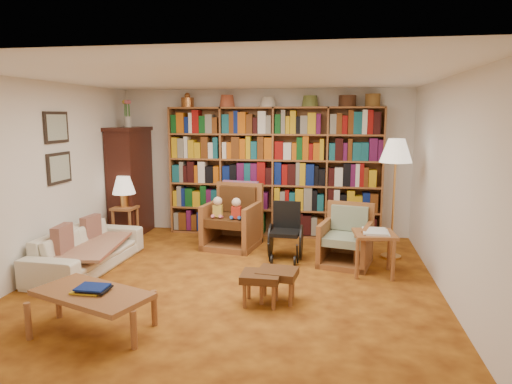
% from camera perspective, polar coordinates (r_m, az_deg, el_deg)
% --- Properties ---
extents(floor, '(5.00, 5.00, 0.00)m').
position_cam_1_polar(floor, '(5.84, -2.88, -11.08)').
color(floor, '#BB6E1C').
rests_on(floor, ground).
extents(ceiling, '(5.00, 5.00, 0.00)m').
position_cam_1_polar(ceiling, '(5.49, -3.11, 14.17)').
color(ceiling, white).
rests_on(ceiling, wall_back).
extents(wall_back, '(5.00, 0.00, 5.00)m').
position_cam_1_polar(wall_back, '(7.97, 0.94, 3.73)').
color(wall_back, white).
rests_on(wall_back, floor).
extents(wall_front, '(5.00, 0.00, 5.00)m').
position_cam_1_polar(wall_front, '(3.18, -12.89, -5.39)').
color(wall_front, white).
rests_on(wall_front, floor).
extents(wall_left, '(0.00, 5.00, 5.00)m').
position_cam_1_polar(wall_left, '(6.54, -24.90, 1.57)').
color(wall_left, white).
rests_on(wall_left, floor).
extents(wall_right, '(0.00, 5.00, 5.00)m').
position_cam_1_polar(wall_right, '(5.55, 23.09, 0.42)').
color(wall_right, white).
rests_on(wall_right, floor).
extents(bookshelf, '(3.60, 0.30, 2.42)m').
position_cam_1_polar(bookshelf, '(7.78, 2.20, 3.00)').
color(bookshelf, brown).
rests_on(bookshelf, floor).
extents(curio_cabinet, '(0.50, 0.95, 2.40)m').
position_cam_1_polar(curio_cabinet, '(8.18, -15.44, 1.45)').
color(curio_cabinet, '#37150F').
rests_on(curio_cabinet, floor).
extents(framed_pictures, '(0.03, 0.52, 0.97)m').
position_cam_1_polar(framed_pictures, '(6.74, -23.54, 5.09)').
color(framed_pictures, black).
rests_on(framed_pictures, wall_left).
extents(sofa, '(1.91, 0.80, 0.55)m').
position_cam_1_polar(sofa, '(6.62, -20.33, -6.68)').
color(sofa, beige).
rests_on(sofa, floor).
extents(sofa_throw, '(0.93, 1.47, 0.04)m').
position_cam_1_polar(sofa_throw, '(6.59, -19.96, -6.51)').
color(sofa_throw, '#C0B58C').
rests_on(sofa_throw, sofa).
extents(cushion_left, '(0.15, 0.36, 0.35)m').
position_cam_1_polar(cushion_left, '(6.93, -19.91, -4.44)').
color(cushion_left, maroon).
rests_on(cushion_left, sofa).
extents(cushion_right, '(0.16, 0.39, 0.38)m').
position_cam_1_polar(cushion_right, '(6.35, -23.01, -5.88)').
color(cushion_right, maroon).
rests_on(cushion_right, sofa).
extents(side_table_lamp, '(0.37, 0.37, 0.58)m').
position_cam_1_polar(side_table_lamp, '(7.81, -16.03, -2.99)').
color(side_table_lamp, brown).
rests_on(side_table_lamp, floor).
extents(table_lamp, '(0.37, 0.37, 0.51)m').
position_cam_1_polar(table_lamp, '(7.72, -16.21, 0.71)').
color(table_lamp, gold).
rests_on(table_lamp, side_table_lamp).
extents(armchair_leather, '(0.91, 0.95, 1.00)m').
position_cam_1_polar(armchair_leather, '(7.29, -2.85, -3.54)').
color(armchair_leather, brown).
rests_on(armchair_leather, floor).
extents(armchair_sage, '(0.82, 0.84, 0.84)m').
position_cam_1_polar(armchair_sage, '(6.56, 11.09, -5.99)').
color(armchair_sage, brown).
rests_on(armchair_sage, floor).
extents(wheelchair, '(0.47, 0.66, 0.82)m').
position_cam_1_polar(wheelchair, '(6.63, 3.75, -5.16)').
color(wheelchair, black).
rests_on(wheelchair, floor).
extents(floor_lamp, '(0.46, 0.46, 1.74)m').
position_cam_1_polar(floor_lamp, '(6.76, 17.08, 4.37)').
color(floor_lamp, gold).
rests_on(floor_lamp, floor).
extents(side_table_papers, '(0.57, 0.57, 0.59)m').
position_cam_1_polar(side_table_papers, '(6.13, 14.57, -5.74)').
color(side_table_papers, brown).
rests_on(side_table_papers, floor).
extents(footstool_a, '(0.42, 0.36, 0.36)m').
position_cam_1_polar(footstool_a, '(5.08, 0.60, -10.79)').
color(footstool_a, '#472713').
rests_on(footstool_a, floor).
extents(footstool_b, '(0.47, 0.41, 0.36)m').
position_cam_1_polar(footstool_b, '(5.17, 2.69, -10.37)').
color(footstool_b, '#472713').
rests_on(footstool_b, floor).
extents(coffee_table, '(1.25, 0.91, 0.46)m').
position_cam_1_polar(coffee_table, '(4.71, -19.80, -12.17)').
color(coffee_table, brown).
rests_on(coffee_table, floor).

